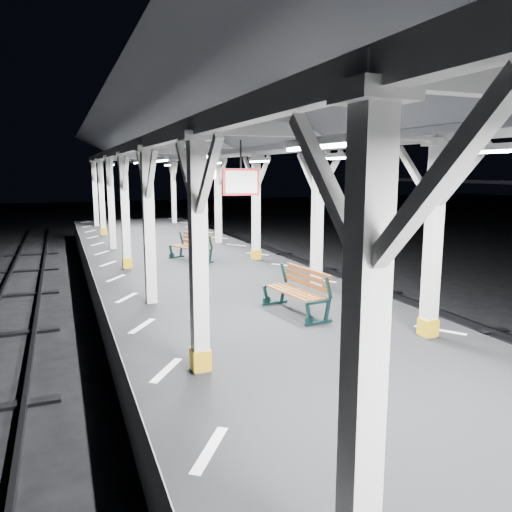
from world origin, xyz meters
TOP-DOWN VIEW (x-y plane):
  - ground at (0.00, 0.00)m, footprint 120.00×120.00m
  - platform at (0.00, 0.00)m, footprint 6.00×50.00m
  - hazard_stripes_left at (-2.45, 0.00)m, footprint 1.00×48.00m
  - canopy at (0.00, -0.02)m, footprint 5.40×49.00m
  - bench_mid at (0.60, 4.11)m, footprint 0.80×1.70m
  - bench_far at (0.10, 10.63)m, footprint 1.13×1.67m

SIDE VIEW (x-z plane):
  - ground at x=0.00m, z-range 0.00..0.00m
  - platform at x=0.00m, z-range 0.00..1.00m
  - hazard_stripes_left at x=-2.45m, z-range 1.00..1.01m
  - bench_far at x=0.10m, z-range 1.03..1.88m
  - bench_mid at x=0.60m, z-range 1.03..1.92m
  - canopy at x=0.00m, z-range 2.23..6.88m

